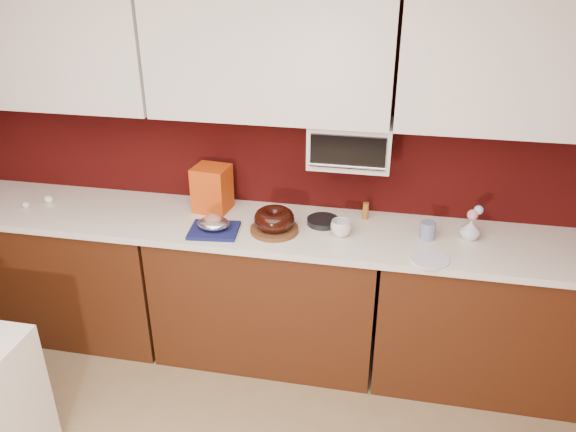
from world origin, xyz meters
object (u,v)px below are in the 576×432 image
Objects in this scene: toaster_oven at (351,143)px; foil_ham_nest at (214,223)px; pandoro_box at (212,188)px; bundt_cake at (274,219)px; flower_vase at (470,228)px; coffee_mug at (341,227)px; blue_jar at (428,231)px.

foil_ham_nest is at bearing -156.88° from toaster_oven.
pandoro_box is (-0.82, -0.02, -0.34)m from toaster_oven.
flower_vase is (1.07, 0.12, -0.01)m from bundt_cake.
flower_vase is at bearing -9.23° from toaster_oven.
toaster_oven is at bearing 86.68° from coffee_mug.
coffee_mug is at bearing -6.77° from pandoro_box.
bundt_cake reaches higher than blue_jar.
blue_jar is (0.85, 0.08, -0.03)m from bundt_cake.
pandoro_box is at bearing 153.55° from bundt_cake.
flower_vase reaches higher than bundt_cake.
foil_ham_nest is at bearing -64.84° from pandoro_box.
bundt_cake reaches higher than foil_ham_nest.
bundt_cake is 2.30× the size of blue_jar.
pandoro_box reaches higher than blue_jar.
coffee_mug is 0.85× the size of flower_vase.
flower_vase is (0.69, -0.11, -0.41)m from toaster_oven.
toaster_oven is 0.47m from coffee_mug.
bundt_cake is (-0.39, -0.24, -0.39)m from toaster_oven.
foil_ham_nest is (-0.72, -0.31, -0.42)m from toaster_oven.
blue_jar is (1.18, 0.15, -0.01)m from foil_ham_nest.
coffee_mug is at bearing -93.32° from toaster_oven.
toaster_oven is 4.04× the size of coffee_mug.
toaster_oven is 0.88m from pandoro_box.
bundt_cake is at bearing -176.11° from coffee_mug.
blue_jar is at bearing 0.53° from pandoro_box.
toaster_oven is 0.60m from bundt_cake.
toaster_oven reaches higher than blue_jar.
coffee_mug is at bearing -171.99° from flower_vase.
bundt_cake is at bearing -174.44° from blue_jar.
flower_vase is (1.51, -0.09, -0.07)m from pandoro_box.
foil_ham_nest is 1.19m from blue_jar.
toaster_oven is 0.81m from flower_vase.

